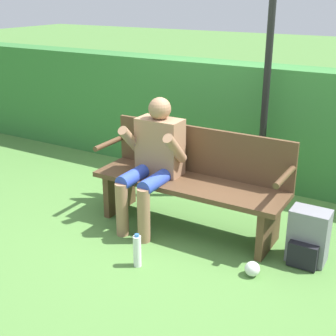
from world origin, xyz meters
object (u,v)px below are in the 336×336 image
park_bench (192,179)px  signpost (269,45)px  backpack (308,238)px  water_bottle (137,251)px  person_seated (154,157)px

park_bench → signpost: (0.30, 0.97, 1.09)m
backpack → water_bottle: 1.35m
person_seated → backpack: person_seated is taller
park_bench → person_seated: bearing=-158.2°
backpack → person_seated: bearing=-178.3°
park_bench → signpost: size_ratio=0.64×
person_seated → water_bottle: (0.28, -0.70, -0.51)m
person_seated → signpost: bearing=60.6°
park_bench → backpack: park_bench is taller
signpost → backpack: bearing=-53.3°
park_bench → backpack: bearing=-4.6°
park_bench → signpost: bearing=73.0°
backpack → signpost: signpost is taller
backpack → signpost: size_ratio=0.16×
park_bench → person_seated: (-0.32, -0.13, 0.19)m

